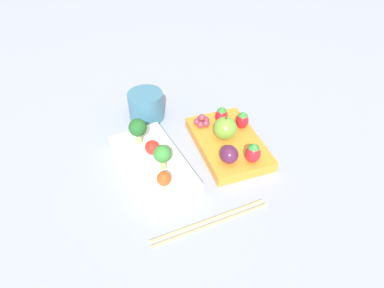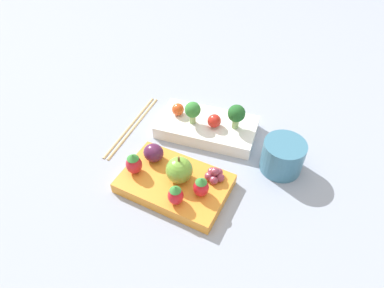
% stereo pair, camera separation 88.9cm
% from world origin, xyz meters
% --- Properties ---
extents(ground_plane, '(4.00, 4.00, 0.00)m').
position_xyz_m(ground_plane, '(0.00, 0.00, 0.00)').
color(ground_plane, '#939EB2').
extents(bento_box_savoury, '(0.22, 0.14, 0.03)m').
position_xyz_m(bento_box_savoury, '(-0.00, 0.08, 0.01)').
color(bento_box_savoury, white).
rests_on(bento_box_savoury, ground_plane).
extents(bento_box_fruit, '(0.19, 0.12, 0.02)m').
position_xyz_m(bento_box_fruit, '(0.01, -0.08, 0.01)').
color(bento_box_fruit, orange).
rests_on(bento_box_fruit, ground_plane).
extents(broccoli_floret_0, '(0.03, 0.03, 0.05)m').
position_xyz_m(broccoli_floret_0, '(-0.03, 0.06, 0.06)').
color(broccoli_floret_0, '#93B770').
rests_on(broccoli_floret_0, bento_box_savoury).
extents(broccoli_floret_1, '(0.04, 0.04, 0.05)m').
position_xyz_m(broccoli_floret_1, '(0.06, 0.09, 0.06)').
color(broccoli_floret_1, '#93B770').
rests_on(broccoli_floret_1, bento_box_savoury).
extents(cherry_tomato_0, '(0.03, 0.03, 0.03)m').
position_xyz_m(cherry_tomato_0, '(-0.07, 0.07, 0.04)').
color(cherry_tomato_0, '#DB4C1E').
rests_on(cherry_tomato_0, bento_box_savoury).
extents(cherry_tomato_1, '(0.03, 0.03, 0.03)m').
position_xyz_m(cherry_tomato_1, '(0.02, 0.07, 0.04)').
color(cherry_tomato_1, red).
rests_on(cherry_tomato_1, bento_box_savoury).
extents(apple, '(0.05, 0.05, 0.06)m').
position_xyz_m(apple, '(0.02, -0.08, 0.05)').
color(apple, '#70A838').
rests_on(apple, bento_box_fruit).
extents(strawberry_0, '(0.03, 0.03, 0.04)m').
position_xyz_m(strawberry_0, '(0.04, -0.13, 0.04)').
color(strawberry_0, red).
rests_on(strawberry_0, bento_box_fruit).
extents(strawberry_1, '(0.03, 0.03, 0.04)m').
position_xyz_m(strawberry_1, '(-0.06, -0.10, 0.04)').
color(strawberry_1, red).
rests_on(strawberry_1, bento_box_fruit).
extents(strawberry_2, '(0.03, 0.03, 0.04)m').
position_xyz_m(strawberry_2, '(0.07, -0.09, 0.04)').
color(strawberry_2, red).
rests_on(strawberry_2, bento_box_fruit).
extents(plum, '(0.04, 0.04, 0.03)m').
position_xyz_m(plum, '(-0.05, -0.06, 0.04)').
color(plum, '#511E42').
rests_on(plum, bento_box_fruit).
extents(grape_cluster, '(0.03, 0.04, 0.03)m').
position_xyz_m(grape_cluster, '(0.08, -0.05, 0.03)').
color(grape_cluster, '#93384C').
rests_on(grape_cluster, bento_box_fruit).
extents(drinking_cup, '(0.08, 0.08, 0.06)m').
position_xyz_m(drinking_cup, '(0.17, 0.05, 0.03)').
color(drinking_cup, teal).
rests_on(drinking_cup, ground_plane).
extents(chopsticks_pair, '(0.03, 0.21, 0.01)m').
position_xyz_m(chopsticks_pair, '(-0.15, 0.02, 0.00)').
color(chopsticks_pair, tan).
rests_on(chopsticks_pair, ground_plane).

